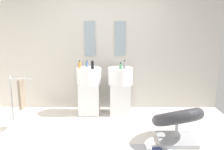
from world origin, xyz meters
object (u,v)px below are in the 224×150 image
(towel_rack, at_px, (20,95))
(soap_bottle_green, at_px, (121,66))
(soap_bottle_amber, at_px, (80,65))
(soap_bottle_grey, at_px, (125,65))
(coffee_mug, at_px, (149,150))
(soap_bottle_black, at_px, (92,65))
(soap_bottle_blue, at_px, (87,64))
(pedestal_sink_right, at_px, (120,89))
(lounge_chair, at_px, (177,120))
(pedestal_sink_left, at_px, (89,89))

(towel_rack, relative_size, soap_bottle_green, 7.38)
(soap_bottle_amber, xyz_separation_m, soap_bottle_grey, (0.87, -0.04, 0.01))
(soap_bottle_amber, bearing_deg, coffee_mug, -51.84)
(soap_bottle_green, xyz_separation_m, soap_bottle_black, (-0.54, 0.01, 0.02))
(towel_rack, bearing_deg, coffee_mug, -20.07)
(soap_bottle_grey, distance_m, soap_bottle_blue, 0.77)
(soap_bottle_green, bearing_deg, towel_rack, -159.11)
(soap_bottle_amber, xyz_separation_m, soap_bottle_green, (0.79, -0.07, -0.01))
(coffee_mug, bearing_deg, soap_bottle_grey, 101.43)
(pedestal_sink_right, xyz_separation_m, towel_rack, (-1.69, -0.77, 0.11))
(lounge_chair, relative_size, soap_bottle_grey, 6.00)
(soap_bottle_green, distance_m, soap_bottle_black, 0.54)
(pedestal_sink_left, distance_m, soap_bottle_blue, 0.50)
(towel_rack, distance_m, coffee_mug, 2.26)
(pedestal_sink_left, distance_m, coffee_mug, 1.87)
(pedestal_sink_right, height_order, coffee_mug, pedestal_sink_right)
(towel_rack, bearing_deg, soap_bottle_green, 20.89)
(lounge_chair, relative_size, soap_bottle_green, 8.05)
(pedestal_sink_left, relative_size, coffee_mug, 11.65)
(lounge_chair, bearing_deg, soap_bottle_grey, 125.37)
(pedestal_sink_left, relative_size, pedestal_sink_right, 1.00)
(pedestal_sink_right, relative_size, towel_rack, 1.10)
(soap_bottle_green, bearing_deg, soap_bottle_grey, 20.87)
(lounge_chair, height_order, soap_bottle_amber, soap_bottle_amber)
(pedestal_sink_right, distance_m, lounge_chair, 1.44)
(pedestal_sink_right, xyz_separation_m, soap_bottle_black, (-0.54, -0.11, 0.50))
(pedestal_sink_left, bearing_deg, soap_bottle_black, -54.02)
(pedestal_sink_right, distance_m, soap_bottle_amber, 0.93)
(pedestal_sink_left, relative_size, soap_bottle_amber, 6.86)
(soap_bottle_grey, bearing_deg, soap_bottle_green, -159.13)
(pedestal_sink_right, xyz_separation_m, soap_bottle_blue, (-0.67, 0.12, 0.48))
(soap_bottle_black, bearing_deg, soap_bottle_blue, 119.43)
(soap_bottle_green, relative_size, soap_bottle_black, 0.80)
(pedestal_sink_left, bearing_deg, coffee_mug, -57.14)
(soap_bottle_black, distance_m, soap_bottle_blue, 0.26)
(pedestal_sink_left, xyz_separation_m, soap_bottle_black, (0.08, -0.11, 0.50))
(lounge_chair, bearing_deg, soap_bottle_blue, 139.48)
(soap_bottle_grey, height_order, soap_bottle_blue, soap_bottle_grey)
(coffee_mug, bearing_deg, soap_bottle_blue, 122.17)
(towel_rack, bearing_deg, lounge_chair, -8.87)
(pedestal_sink_right, bearing_deg, soap_bottle_grey, -52.80)
(pedestal_sink_right, bearing_deg, pedestal_sink_left, 180.00)
(pedestal_sink_right, relative_size, coffee_mug, 11.65)
(soap_bottle_black, bearing_deg, soap_bottle_grey, 1.34)
(soap_bottle_black, relative_size, soap_bottle_grey, 0.93)
(lounge_chair, distance_m, soap_bottle_blue, 2.08)
(lounge_chair, bearing_deg, pedestal_sink_right, 125.53)
(towel_rack, height_order, soap_bottle_grey, soap_bottle_grey)
(soap_bottle_blue, bearing_deg, coffee_mug, -57.83)
(pedestal_sink_left, height_order, soap_bottle_grey, soap_bottle_grey)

